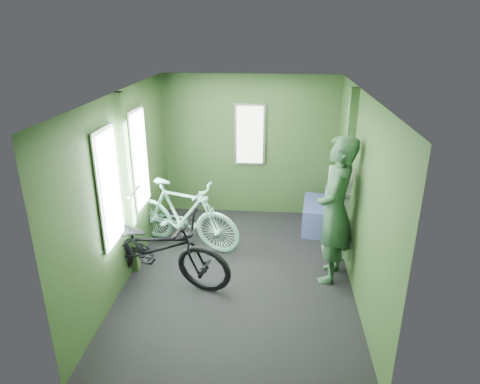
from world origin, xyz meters
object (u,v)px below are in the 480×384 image
(bicycle_black, at_px, (156,283))
(bench_seat, at_px, (320,212))
(bicycle_mint, at_px, (185,247))
(waste_box, at_px, (335,222))
(passenger, at_px, (335,211))

(bicycle_black, xyz_separation_m, bench_seat, (2.16, 1.75, 0.27))
(bicycle_mint, bearing_deg, waste_box, -69.08)
(bicycle_black, relative_size, waste_box, 2.12)
(bicycle_black, xyz_separation_m, passenger, (2.16, 0.34, 0.92))
(bicycle_mint, height_order, bench_seat, bench_seat)
(bicycle_mint, xyz_separation_m, waste_box, (2.11, 0.05, 0.46))
(bicycle_mint, height_order, passenger, passenger)
(passenger, bearing_deg, bicycle_mint, -91.66)
(bicycle_black, distance_m, bench_seat, 2.79)
(waste_box, height_order, bench_seat, waste_box)
(bicycle_black, height_order, bench_seat, bench_seat)
(passenger, relative_size, waste_box, 1.99)
(waste_box, bearing_deg, passenger, -99.57)
(passenger, xyz_separation_m, bench_seat, (-0.01, 1.41, -0.66))
(bicycle_black, height_order, waste_box, waste_box)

